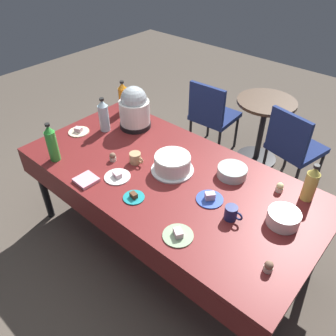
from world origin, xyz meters
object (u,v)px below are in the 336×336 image
object	(u,v)px
dessert_plate_white	(117,176)
dessert_plate_cream	(79,131)
dessert_plate_cobalt	(210,198)
soda_bottle_lime_soda	(52,143)
cupcake_lemon	(280,187)
glass_salad_bowl	(232,172)
ceramic_snack_bowl	(283,218)
slow_cooker	(134,109)
soda_bottle_orange_juice	(123,98)
dessert_plate_sage	(178,235)
soda_bottle_water	(104,116)
soda_bottle_ginger_ale	(311,184)
round_cafe_table	(263,120)
coffee_mug_tan	(136,158)
maroon_chair_left	(212,113)
coffee_mug_navy	(231,213)
frosted_layer_cake	(173,164)
maroon_chair_right	(293,145)
cupcake_mint	(269,267)
potluck_table	(168,180)
dessert_plate_teal	(134,197)
cupcake_rose	(113,157)

from	to	relation	value
dessert_plate_white	dessert_plate_cream	world-z (taller)	dessert_plate_cream
dessert_plate_cobalt	soda_bottle_lime_soda	world-z (taller)	soda_bottle_lime_soda
dessert_plate_cream	cupcake_lemon	xyz separation A→B (m)	(1.62, 0.43, 0.02)
glass_salad_bowl	ceramic_snack_bowl	bearing A→B (deg)	-21.24
slow_cooker	dessert_plate_cream	bearing A→B (deg)	-127.71
soda_bottle_orange_juice	glass_salad_bowl	bearing A→B (deg)	-6.67
dessert_plate_sage	soda_bottle_water	xyz separation A→B (m)	(-1.22, 0.49, 0.13)
soda_bottle_ginger_ale	round_cafe_table	distance (m)	1.52
dessert_plate_cream	round_cafe_table	xyz separation A→B (m)	(0.89, 1.64, -0.26)
dessert_plate_cream	coffee_mug_tan	world-z (taller)	coffee_mug_tan
soda_bottle_water	maroon_chair_left	size ratio (longest dim) A/B	0.35
round_cafe_table	coffee_mug_navy	bearing A→B (deg)	-69.18
frosted_layer_cake	dessert_plate_white	xyz separation A→B (m)	(-0.24, -0.31, -0.05)
coffee_mug_navy	soda_bottle_ginger_ale	bearing A→B (deg)	60.50
dessert_plate_sage	coffee_mug_navy	distance (m)	0.35
soda_bottle_orange_juice	maroon_chair_right	bearing A→B (deg)	35.11
slow_cooker	coffee_mug_navy	size ratio (longest dim) A/B	3.06
cupcake_mint	glass_salad_bowl	bearing A→B (deg)	136.39
glass_salad_bowl	soda_bottle_water	xyz separation A→B (m)	(-1.15, -0.18, 0.10)
glass_salad_bowl	dessert_plate_cream	size ratio (longest dim) A/B	1.20
dessert_plate_sage	maroon_chair_right	world-z (taller)	maroon_chair_right
coffee_mug_navy	maroon_chair_right	world-z (taller)	maroon_chair_right
dessert_plate_cream	cupcake_mint	distance (m)	1.87
dessert_plate_white	coffee_mug_tan	bearing A→B (deg)	97.66
coffee_mug_tan	coffee_mug_navy	distance (m)	0.84
dessert_plate_cream	maroon_chair_right	world-z (taller)	maroon_chair_right
dessert_plate_cream	coffee_mug_navy	size ratio (longest dim) A/B	1.46
dessert_plate_sage	round_cafe_table	size ratio (longest dim) A/B	0.25
potluck_table	round_cafe_table	size ratio (longest dim) A/B	3.06
slow_cooker	ceramic_snack_bowl	world-z (taller)	slow_cooker
glass_salad_bowl	dessert_plate_sage	size ratio (longest dim) A/B	1.15
dessert_plate_teal	soda_bottle_ginger_ale	distance (m)	1.13
dessert_plate_white	cupcake_mint	bearing A→B (deg)	0.06
glass_salad_bowl	cupcake_rose	size ratio (longest dim) A/B	3.10
dessert_plate_sage	cupcake_rose	size ratio (longest dim) A/B	2.69
cupcake_lemon	soda_bottle_orange_juice	xyz separation A→B (m)	(-1.60, 0.08, 0.11)
frosted_layer_cake	cupcake_lemon	bearing A→B (deg)	23.97
dessert_plate_sage	coffee_mug_tan	bearing A→B (deg)	154.02
dessert_plate_white	round_cafe_table	xyz separation A→B (m)	(0.19, 1.83, -0.26)
slow_cooker	soda_bottle_lime_soda	xyz separation A→B (m)	(-0.11, -0.73, -0.03)
dessert_plate_white	soda_bottle_orange_juice	xyz separation A→B (m)	(-0.68, 0.69, 0.13)
maroon_chair_left	dessert_plate_cobalt	bearing A→B (deg)	-55.83
dessert_plate_cream	soda_bottle_lime_soda	bearing A→B (deg)	-62.10
dessert_plate_cobalt	cupcake_mint	bearing A→B (deg)	-23.79
dessert_plate_cream	coffee_mug_navy	xyz separation A→B (m)	(1.51, -0.00, 0.04)
slow_cooker	round_cafe_table	bearing A→B (deg)	64.88
frosted_layer_cake	dessert_plate_cream	distance (m)	0.95
ceramic_snack_bowl	maroon_chair_right	xyz separation A→B (m)	(-0.45, 1.25, -0.30)
dessert_plate_cream	cupcake_lemon	world-z (taller)	cupcake_lemon
frosted_layer_cake	maroon_chair_right	world-z (taller)	frosted_layer_cake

